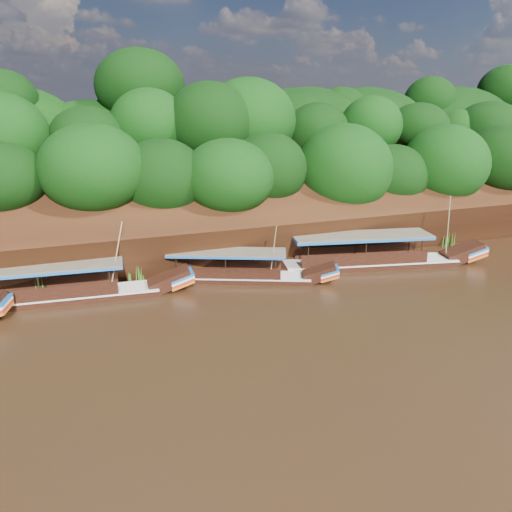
{
  "coord_description": "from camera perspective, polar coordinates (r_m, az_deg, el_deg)",
  "views": [
    {
      "loc": [
        -10.69,
        -24.59,
        12.72
      ],
      "look_at": [
        0.95,
        7.0,
        1.94
      ],
      "focal_mm": 35.0,
      "sensor_mm": 36.0,
      "label": 1
    }
  ],
  "objects": [
    {
      "name": "reeds",
      "position": [
        37.03,
        -6.47,
        -1.06
      ],
      "size": [
        48.69,
        2.16,
        2.1
      ],
      "color": "#306D1B",
      "rests_on": "ground"
    },
    {
      "name": "ground",
      "position": [
        29.68,
        2.99,
        -7.64
      ],
      "size": [
        160.0,
        160.0,
        0.0
      ],
      "primitive_type": "plane",
      "color": "black",
      "rests_on": "ground"
    },
    {
      "name": "riverbank",
      "position": [
        49.7,
        -7.35,
        5.03
      ],
      "size": [
        120.0,
        30.06,
        19.4
      ],
      "color": "black",
      "rests_on": "ground"
    },
    {
      "name": "boat_0",
      "position": [
        40.27,
        14.07,
        -0.31
      ],
      "size": [
        16.33,
        5.36,
        6.14
      ],
      "rotation": [
        0.0,
        0.0,
        -0.2
      ],
      "color": "black",
      "rests_on": "ground"
    },
    {
      "name": "boat_2",
      "position": [
        34.9,
        -20.6,
        -3.84
      ],
      "size": [
        15.64,
        3.43,
        5.44
      ],
      "rotation": [
        0.0,
        0.0,
        -0.08
      ],
      "color": "black",
      "rests_on": "ground"
    },
    {
      "name": "boat_1",
      "position": [
        36.06,
        -1.25,
        -2.06
      ],
      "size": [
        12.38,
        6.62,
        4.79
      ],
      "rotation": [
        0.0,
        0.0,
        -0.4
      ],
      "color": "black",
      "rests_on": "ground"
    }
  ]
}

